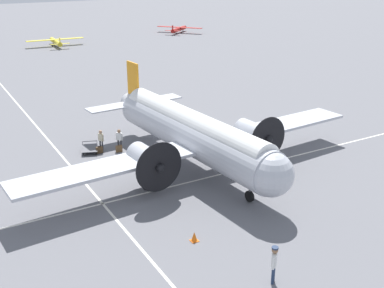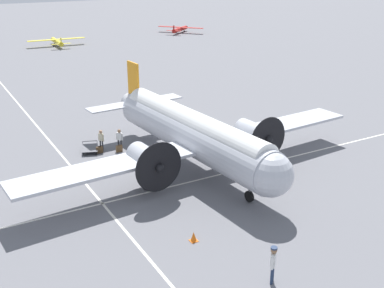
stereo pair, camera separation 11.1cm
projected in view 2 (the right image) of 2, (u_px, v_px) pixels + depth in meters
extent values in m
plane|color=slate|center=(192.00, 167.00, 33.93)|extent=(300.00, 300.00, 0.00)
cube|color=silver|center=(207.00, 178.00, 32.30)|extent=(120.00, 0.16, 0.01)
cube|color=silver|center=(91.00, 191.00, 30.50)|extent=(0.16, 120.00, 0.01)
cylinder|color=silver|center=(192.00, 135.00, 33.05)|extent=(3.84, 16.04, 2.72)
cylinder|color=white|center=(192.00, 124.00, 32.78)|extent=(2.97, 15.21, 1.90)
sphere|color=silver|center=(271.00, 175.00, 26.89)|extent=(2.58, 2.58, 2.58)
cylinder|color=silver|center=(138.00, 106.00, 39.16)|extent=(1.71, 3.20, 1.49)
cube|color=orange|center=(133.00, 81.00, 38.93)|extent=(0.26, 1.75, 3.13)
cube|color=silver|center=(135.00, 103.00, 39.41)|extent=(8.28, 2.13, 0.10)
cube|color=silver|center=(202.00, 144.00, 32.27)|extent=(25.71, 4.33, 0.20)
cylinder|color=silver|center=(254.00, 133.00, 34.32)|extent=(1.68, 2.81, 1.49)
cylinder|color=black|center=(268.00, 139.00, 33.16)|extent=(3.13, 0.26, 3.14)
sphere|color=black|center=(269.00, 140.00, 33.05)|extent=(0.52, 0.52, 0.52)
cylinder|color=silver|center=(147.00, 159.00, 29.78)|extent=(1.68, 2.81, 1.49)
cylinder|color=black|center=(159.00, 167.00, 28.63)|extent=(3.13, 0.26, 3.14)
sphere|color=black|center=(160.00, 168.00, 28.52)|extent=(0.52, 0.52, 0.52)
cylinder|color=#4C4C51|center=(251.00, 146.00, 34.92)|extent=(0.18, 0.18, 0.99)
cylinder|color=black|center=(250.00, 152.00, 35.09)|extent=(0.38, 1.12, 1.10)
cylinder|color=#4C4C51|center=(145.00, 174.00, 30.39)|extent=(0.18, 0.18, 0.99)
cylinder|color=black|center=(145.00, 181.00, 30.56)|extent=(0.38, 1.12, 1.10)
cylinder|color=#4C4C51|center=(250.00, 190.00, 28.84)|extent=(0.14, 0.14, 0.89)
cylinder|color=black|center=(249.00, 196.00, 28.99)|extent=(0.23, 0.71, 0.70)
cylinder|color=navy|center=(272.00, 276.00, 21.55)|extent=(0.13, 0.13, 0.88)
cylinder|color=navy|center=(273.00, 272.00, 21.77)|extent=(0.13, 0.13, 0.88)
cube|color=white|center=(273.00, 260.00, 21.38)|extent=(0.45, 0.43, 0.66)
sphere|color=#8C6647|center=(274.00, 250.00, 21.21)|extent=(0.29, 0.29, 0.29)
cylinder|color=white|center=(272.00, 264.00, 21.16)|extent=(0.10, 0.10, 0.63)
cylinder|color=white|center=(274.00, 257.00, 21.63)|extent=(0.10, 0.10, 0.63)
cube|color=maroon|center=(271.00, 258.00, 21.39)|extent=(0.05, 0.04, 0.42)
cylinder|color=navy|center=(274.00, 248.00, 21.17)|extent=(0.44, 0.44, 0.07)
cylinder|color=#2D2D33|center=(119.00, 145.00, 37.02)|extent=(0.12, 0.12, 0.79)
cylinder|color=#2D2D33|center=(121.00, 145.00, 36.95)|extent=(0.12, 0.12, 0.79)
cube|color=white|center=(119.00, 136.00, 36.74)|extent=(0.39, 0.41, 0.60)
sphere|color=#8C6647|center=(119.00, 131.00, 36.58)|extent=(0.26, 0.26, 0.26)
cylinder|color=white|center=(117.00, 136.00, 36.82)|extent=(0.09, 0.09, 0.57)
cylinder|color=white|center=(122.00, 137.00, 36.67)|extent=(0.09, 0.09, 0.57)
cylinder|color=#2D2D33|center=(101.00, 145.00, 36.93)|extent=(0.11, 0.11, 0.78)
cylinder|color=#2D2D33|center=(103.00, 146.00, 36.81)|extent=(0.11, 0.11, 0.78)
cube|color=beige|center=(101.00, 137.00, 36.62)|extent=(0.33, 0.42, 0.59)
sphere|color=tan|center=(101.00, 132.00, 36.47)|extent=(0.26, 0.26, 0.26)
cylinder|color=beige|center=(99.00, 137.00, 36.76)|extent=(0.09, 0.09, 0.56)
cylinder|color=beige|center=(103.00, 138.00, 36.51)|extent=(0.09, 0.09, 0.56)
cube|color=#47331E|center=(100.00, 150.00, 36.35)|extent=(0.51, 0.19, 0.52)
cube|color=#312315|center=(99.00, 146.00, 36.25)|extent=(0.18, 0.13, 0.02)
cube|color=brown|center=(119.00, 149.00, 36.60)|extent=(0.48, 0.19, 0.52)
cube|color=#4A3520|center=(119.00, 145.00, 36.50)|extent=(0.17, 0.13, 0.02)
cube|color=#56565B|center=(90.00, 148.00, 36.61)|extent=(1.68, 2.06, 0.04)
cube|color=#56565B|center=(90.00, 141.00, 37.31)|extent=(1.10, 0.42, 0.04)
cylinder|color=#56565B|center=(97.00, 142.00, 37.45)|extent=(0.04, 0.04, 0.22)
cylinder|color=#56565B|center=(83.00, 143.00, 37.26)|extent=(0.04, 0.04, 0.22)
cylinder|color=black|center=(96.00, 153.00, 36.13)|extent=(0.15, 0.28, 0.28)
cylinder|color=black|center=(84.00, 154.00, 35.97)|extent=(0.15, 0.28, 0.28)
cylinder|color=black|center=(96.00, 146.00, 37.37)|extent=(0.15, 0.28, 0.28)
cylinder|color=black|center=(84.00, 147.00, 37.21)|extent=(0.15, 0.28, 0.28)
cylinder|color=#B2231E|center=(180.00, 29.00, 96.42)|extent=(5.44, 4.61, 0.78)
sphere|color=black|center=(186.00, 27.00, 99.32)|extent=(0.70, 0.70, 0.70)
cube|color=#B2231E|center=(181.00, 27.00, 96.60)|extent=(6.78, 8.05, 0.08)
cube|color=#B2231E|center=(174.00, 28.00, 93.49)|extent=(0.48, 0.40, 1.01)
cube|color=#B2231E|center=(174.00, 31.00, 93.67)|extent=(2.34, 2.73, 0.04)
cylinder|color=black|center=(184.00, 31.00, 98.61)|extent=(0.27, 0.24, 0.28)
cylinder|color=#4C4C51|center=(184.00, 30.00, 98.57)|extent=(0.06, 0.06, 0.21)
cylinder|color=black|center=(176.00, 32.00, 96.57)|extent=(0.27, 0.24, 0.28)
cylinder|color=#4C4C51|center=(176.00, 32.00, 96.53)|extent=(0.06, 0.06, 0.21)
cylinder|color=black|center=(183.00, 33.00, 96.09)|extent=(0.27, 0.24, 0.28)
cylinder|color=#4C4C51|center=(183.00, 32.00, 96.05)|extent=(0.06, 0.06, 0.21)
cylinder|color=yellow|center=(57.00, 42.00, 81.52)|extent=(1.08, 6.44, 0.78)
sphere|color=black|center=(53.00, 39.00, 84.31)|extent=(0.71, 0.71, 0.71)
cube|color=yellow|center=(56.00, 39.00, 81.69)|extent=(9.66, 1.44, 0.08)
cube|color=yellow|center=(61.00, 41.00, 78.69)|extent=(0.09, 0.57, 1.02)
cube|color=yellow|center=(61.00, 44.00, 78.87)|extent=(3.16, 0.64, 0.04)
cylinder|color=black|center=(55.00, 43.00, 83.63)|extent=(0.09, 0.28, 0.28)
cylinder|color=#4C4C51|center=(54.00, 43.00, 83.60)|extent=(0.06, 0.06, 0.21)
cylinder|color=black|center=(54.00, 46.00, 81.14)|extent=(0.09, 0.28, 0.28)
cylinder|color=#4C4C51|center=(54.00, 45.00, 81.10)|extent=(0.06, 0.06, 0.21)
cylinder|color=black|center=(62.00, 45.00, 81.75)|extent=(0.09, 0.28, 0.28)
cylinder|color=#4C4C51|center=(62.00, 45.00, 81.71)|extent=(0.06, 0.06, 0.21)
cube|color=orange|center=(194.00, 241.00, 25.02)|extent=(0.40, 0.40, 0.03)
cone|color=orange|center=(194.00, 237.00, 24.94)|extent=(0.34, 0.34, 0.53)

